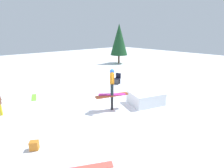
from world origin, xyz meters
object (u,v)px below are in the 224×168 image
object	(u,v)px
backpack_on_snow	(34,145)
pine_tree_near	(119,40)
main_rider_on_rail	(112,82)
folding_chair	(117,79)
rail_feature	(112,97)
loose_snowboard_lime	(34,97)
loose_snowboard_coral	(89,168)

from	to	relation	value
backpack_on_snow	pine_tree_near	size ratio (longest dim) A/B	0.07
main_rider_on_rail	folding_chair	size ratio (longest dim) A/B	1.59
rail_feature	backpack_on_snow	bearing A→B (deg)	27.71
loose_snowboard_lime	loose_snowboard_coral	xyz separation A→B (m)	(0.78, 7.51, 0.00)
rail_feature	pine_tree_near	world-z (taller)	pine_tree_near
loose_snowboard_coral	pine_tree_near	bearing A→B (deg)	71.85
loose_snowboard_lime	folding_chair	bearing A→B (deg)	97.20
rail_feature	pine_tree_near	xyz separation A→B (m)	(-10.41, -10.44, 2.42)
pine_tree_near	rail_feature	bearing A→B (deg)	45.08
loose_snowboard_lime	folding_chair	world-z (taller)	folding_chair
rail_feature	loose_snowboard_coral	size ratio (longest dim) A/B	1.21
rail_feature	pine_tree_near	distance (m)	14.94
rail_feature	loose_snowboard_coral	world-z (taller)	rail_feature
rail_feature	loose_snowboard_coral	bearing A→B (deg)	57.88
pine_tree_near	backpack_on_snow	bearing A→B (deg)	37.00
main_rider_on_rail	loose_snowboard_lime	size ratio (longest dim) A/B	1.11
main_rider_on_rail	backpack_on_snow	xyz separation A→B (m)	(4.37, 0.70, -1.40)
main_rider_on_rail	pine_tree_near	world-z (taller)	pine_tree_near
loose_snowboard_lime	main_rider_on_rail	bearing A→B (deg)	47.91
loose_snowboard_lime	backpack_on_snow	size ratio (longest dim) A/B	3.72
rail_feature	loose_snowboard_coral	xyz separation A→B (m)	(3.40, 2.78, -0.70)
loose_snowboard_coral	backpack_on_snow	world-z (taller)	backpack_on_snow
loose_snowboard_coral	folding_chair	xyz separation A→B (m)	(-7.01, -6.21, 0.40)
main_rider_on_rail	pine_tree_near	distance (m)	14.82
loose_snowboard_coral	folding_chair	size ratio (longest dim) A/B	1.72
backpack_on_snow	pine_tree_near	world-z (taller)	pine_tree_near
main_rider_on_rail	pine_tree_near	size ratio (longest dim) A/B	0.27
loose_snowboard_coral	backpack_on_snow	size ratio (longest dim) A/B	4.45
main_rider_on_rail	pine_tree_near	bearing A→B (deg)	-96.39
pine_tree_near	folding_chair	bearing A→B (deg)	45.88
main_rider_on_rail	loose_snowboard_coral	bearing A→B (deg)	77.81
rail_feature	loose_snowboard_lime	distance (m)	5.46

